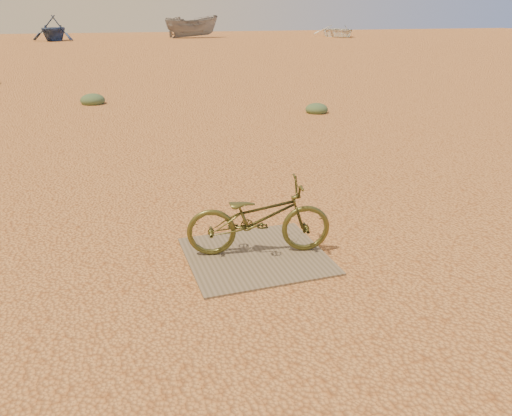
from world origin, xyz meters
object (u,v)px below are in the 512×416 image
object	(u,v)px
plywood_board	(256,256)
bicycle	(259,218)
boat_far_right	(338,31)
boat_mid_right	(192,27)
boat_far_left	(53,28)

from	to	relation	value
plywood_board	bicycle	bearing A→B (deg)	49.37
bicycle	boat_far_right	bearing A→B (deg)	-15.98
plywood_board	boat_mid_right	world-z (taller)	boat_mid_right
plywood_board	bicycle	distance (m)	0.40
boat_far_right	boat_far_left	bearing A→B (deg)	-174.80
bicycle	boat_far_right	xyz separation A→B (m)	(22.63, 42.42, 0.16)
plywood_board	boat_mid_right	bearing A→B (deg)	79.13
plywood_board	bicycle	xyz separation A→B (m)	(0.05, 0.06, 0.39)
boat_far_left	boat_mid_right	size ratio (longest dim) A/B	0.76
boat_far_left	boat_far_right	bearing A→B (deg)	19.30
bicycle	boat_far_right	size ratio (longest dim) A/B	0.27
boat_far_left	boat_mid_right	world-z (taller)	boat_far_left
boat_mid_right	boat_far_right	bearing A→B (deg)	-107.60
bicycle	boat_mid_right	xyz separation A→B (m)	(8.61, 45.04, 0.60)
plywood_board	boat_far_right	world-z (taller)	boat_far_right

